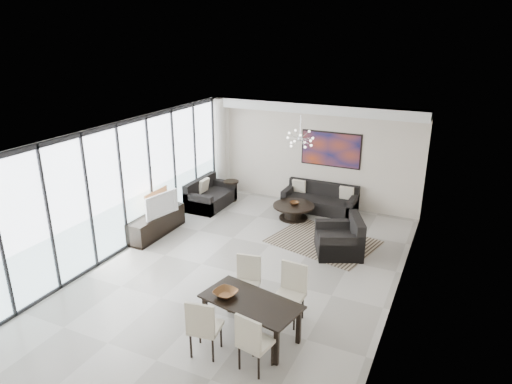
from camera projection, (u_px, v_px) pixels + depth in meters
The scene contains 20 objects.
room_shell at pixel (262, 213), 8.74m from camera, with size 6.00×9.00×2.90m.
window_wall at pixel (125, 187), 10.05m from camera, with size 0.37×8.95×2.90m.
soffit at pixel (313, 108), 12.13m from camera, with size 5.98×0.40×0.26m, color white.
painting at pixel (331, 149), 12.46m from camera, with size 1.68×0.04×0.98m, color #AC3C18.
chandelier at pixel (300, 139), 10.62m from camera, with size 0.66×0.66×0.71m.
rug at pixel (323, 242), 10.82m from camera, with size 2.31×1.77×0.01m, color black.
coffee_table at pixel (293, 211), 12.07m from camera, with size 1.09×1.09×0.38m.
bowl_coffee at pixel (295, 203), 12.03m from camera, with size 0.25×0.25×0.08m, color brown.
sofa_main at pixel (320, 201), 12.64m from camera, with size 2.01×0.82×0.73m.
loveseat at pixel (210, 197), 12.93m from camera, with size 0.87×1.54×0.77m.
armchair at pixel (340, 241), 10.19m from camera, with size 1.30×1.33×0.86m.
side_table at pixel (231, 187), 13.27m from camera, with size 0.44×0.44×0.60m.
tv_console at pixel (156, 224), 11.14m from camera, with size 0.50×1.77×0.55m, color black.
television at pixel (159, 204), 10.86m from camera, with size 0.98×0.13×0.56m, color gray.
dining_table at pixel (251, 305), 7.33m from camera, with size 1.74×1.11×0.67m.
dining_chair_sw at pixel (203, 325), 6.87m from camera, with size 0.53×0.53×1.00m.
dining_chair_se at pixel (252, 340), 6.57m from camera, with size 0.52×0.52×0.97m.
dining_chair_nw at pixel (247, 278), 8.18m from camera, with size 0.52×0.52×0.97m.
dining_chair_ne at pixel (291, 288), 7.79m from camera, with size 0.50×0.50×1.03m.
bowl_dining at pixel (225, 293), 7.42m from camera, with size 0.38×0.38×0.09m, color brown.
Camera 1 is at (3.79, -7.37, 4.79)m, focal length 32.00 mm.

